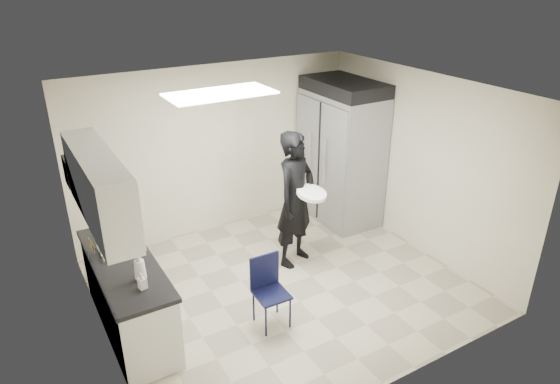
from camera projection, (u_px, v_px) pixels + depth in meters
floor at (284, 286)px, 6.62m from camera, size 4.50×4.50×0.00m
ceiling at (284, 92)px, 5.54m from camera, size 4.50×4.50×0.00m
back_wall at (217, 150)px, 7.64m from camera, size 4.50×0.00×4.50m
left_wall at (93, 246)px, 5.04m from camera, size 0.00×4.00×4.00m
right_wall at (419, 163)px, 7.12m from camera, size 0.00×4.00×4.00m
ceiling_panel at (220, 93)px, 5.58m from camera, size 1.20×0.60×0.02m
lower_counter at (129, 297)px, 5.70m from camera, size 0.60×1.90×0.86m
countertop at (123, 263)px, 5.51m from camera, size 0.64×1.95×0.05m
sink at (120, 253)px, 5.72m from camera, size 0.42×0.40×0.14m
faucet at (100, 247)px, 5.56m from camera, size 0.02×0.02×0.24m
upper_cabinets at (99, 188)px, 5.06m from camera, size 0.35×1.80×0.75m
towel_dispenser at (75, 171)px, 6.01m from camera, size 0.22×0.30×0.35m
notice_sticker_left at (93, 248)px, 5.15m from camera, size 0.00×0.12×0.07m
notice_sticker_right at (90, 243)px, 5.33m from camera, size 0.00×0.12×0.07m
commercial_fridge at (341, 158)px, 8.02m from camera, size 0.80×1.35×2.10m
fridge_compressor at (345, 87)px, 7.55m from camera, size 0.80×1.35×0.20m
folding_chair at (272, 295)px, 5.75m from camera, size 0.38×0.38×0.84m
man_tuxedo at (296, 200)px, 6.79m from camera, size 0.84×0.72×1.93m
bucket_lid at (312, 193)px, 6.60m from camera, size 0.53×0.53×0.05m
soap_bottle_a at (140, 266)px, 5.11m from camera, size 0.16×0.16×0.32m
soap_bottle_b at (142, 281)px, 5.00m from camera, size 0.09×0.09×0.17m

